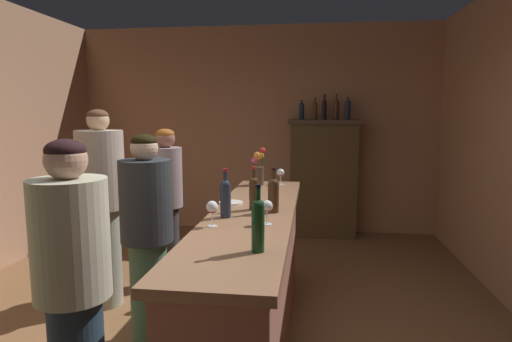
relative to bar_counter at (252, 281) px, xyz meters
name	(u,v)px	position (x,y,z in m)	size (l,w,h in m)	color
wall_back	(256,130)	(-0.40, 3.24, 0.94)	(5.13, 0.12, 2.88)	tan
bar_counter	(252,281)	(0.00, 0.00, 0.00)	(0.57, 2.69, 1.00)	#9C6251
display_cabinet	(323,176)	(0.56, 2.95, 0.33)	(0.96, 0.41, 1.59)	#4E3D22
wine_bottle_chardonnay	(254,191)	(0.00, 0.07, 0.63)	(0.07, 0.07, 0.31)	#452B17
wine_bottle_pinot	(225,196)	(-0.15, -0.17, 0.63)	(0.07, 0.07, 0.32)	#212A3A
wine_bottle_riesling	(258,222)	(0.15, -0.84, 0.64)	(0.06, 0.06, 0.33)	#15381A
wine_bottle_rose	(273,193)	(0.15, 0.01, 0.63)	(0.08, 0.08, 0.31)	#442A17
wine_glass_front	(281,173)	(0.11, 1.16, 0.60)	(0.07, 0.07, 0.15)	white
wine_glass_mid	(212,208)	(-0.18, -0.41, 0.61)	(0.07, 0.07, 0.16)	white
wine_glass_rear	(267,207)	(0.14, -0.32, 0.60)	(0.07, 0.07, 0.15)	white
flower_arrangement	(258,170)	(-0.10, 1.12, 0.64)	(0.13, 0.15, 0.36)	#4C382D
cheese_plate	(231,203)	(-0.20, 0.26, 0.50)	(0.18, 0.18, 0.01)	white
display_bottle_left	(302,110)	(0.25, 2.95, 1.21)	(0.07, 0.07, 0.28)	#1D2835
display_bottle_midleft	(315,110)	(0.43, 2.95, 1.21)	(0.06, 0.06, 0.29)	#453412
display_bottle_center	(324,108)	(0.55, 2.95, 1.23)	(0.06, 0.06, 0.34)	black
display_bottle_midright	(336,109)	(0.71, 2.95, 1.23)	(0.07, 0.07, 0.34)	#48281A
display_bottle_right	(348,109)	(0.86, 2.95, 1.23)	(0.08, 0.08, 0.30)	#1D2738
patron_tall	(73,283)	(-0.75, -0.98, 0.35)	(0.37, 0.37, 1.56)	#203243
patron_redhead	(147,231)	(-0.77, 0.01, 0.33)	(0.37, 0.37, 1.53)	#446E51
patron_in_grey	(167,199)	(-0.98, 1.05, 0.35)	(0.31, 0.31, 1.53)	#373335
patron_near_entrance	(102,201)	(-1.38, 0.54, 0.42)	(0.40, 0.40, 1.71)	#979A86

